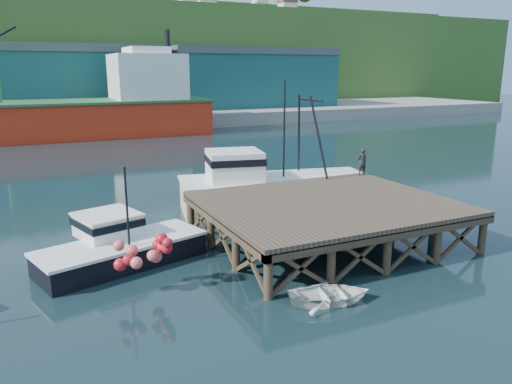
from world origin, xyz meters
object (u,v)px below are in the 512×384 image
dockworker (362,162)px  dinghy (330,294)px  boat_black (119,245)px  trawler (272,184)px

dockworker → dinghy: bearing=59.7°
boat_black → trawler: bearing=9.3°
trawler → dinghy: 13.12m
boat_black → dinghy: bearing=-65.5°
dinghy → dockworker: bearing=-25.9°
boat_black → trawler: (10.37, 4.98, 0.78)m
boat_black → trawler: size_ratio=0.64×
trawler → boat_black: bearing=-142.7°
boat_black → dinghy: (6.44, -7.46, -0.52)m
dinghy → dockworker: dockworker is taller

